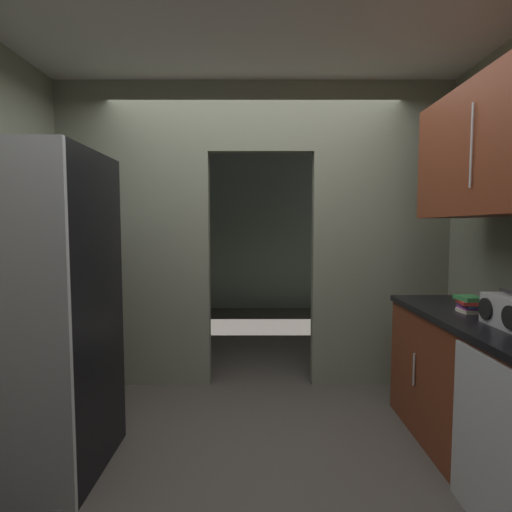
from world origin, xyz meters
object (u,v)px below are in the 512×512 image
boombox (512,313)px  book_stack (468,303)px  dishwasher (484,445)px  refrigerator (26,315)px

boombox → book_stack: size_ratio=1.94×
dishwasher → book_stack: (0.27, 0.67, 0.53)m
refrigerator → boombox: refrigerator is taller
boombox → book_stack: 0.39m
dishwasher → refrigerator: bearing=168.7°
refrigerator → dishwasher: 2.46m
boombox → dishwasher: bearing=-135.5°
refrigerator → dishwasher: refrigerator is taller
dishwasher → boombox: size_ratio=2.40×
refrigerator → dishwasher: (2.36, -0.47, -0.51)m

